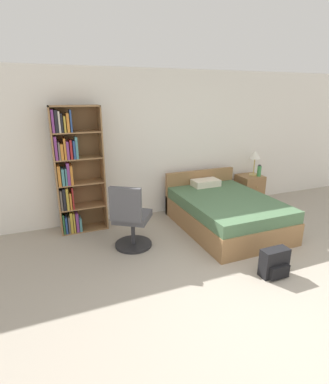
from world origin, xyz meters
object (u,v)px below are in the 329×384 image
at_px(bookshelf, 73,171).
at_px(water_bottle, 259,171).
at_px(bed, 224,211).
at_px(nightstand, 249,190).
at_px(office_chair, 131,220).
at_px(table_lamp, 255,156).
at_px(backpack_black, 275,263).

bearing_deg(bookshelf, water_bottle, -2.17).
xyz_separation_m(bed, nightstand, (1.10, 0.79, 0.02)).
xyz_separation_m(nightstand, water_bottle, (0.12, -0.11, 0.41)).
relative_size(bed, office_chair, 1.96).
height_order(nightstand, table_lamp, table_lamp).
xyz_separation_m(bookshelf, water_bottle, (3.56, -0.13, -0.30)).
xyz_separation_m(table_lamp, water_bottle, (0.05, -0.11, -0.28)).
height_order(office_chair, table_lamp, table_lamp).
relative_size(office_chair, nightstand, 1.65).
xyz_separation_m(bed, water_bottle, (1.22, 0.68, 0.44)).
bearing_deg(bed, water_bottle, 28.94).
bearing_deg(backpack_black, water_bottle, 56.24).
xyz_separation_m(bed, backpack_black, (-0.23, -1.49, -0.11)).
xyz_separation_m(office_chair, water_bottle, (2.91, 0.82, 0.26)).
bearing_deg(table_lamp, bookshelf, 179.52).
distance_m(water_bottle, backpack_black, 2.67).
bearing_deg(bookshelf, office_chair, -55.75).
relative_size(nightstand, table_lamp, 1.20).
height_order(nightstand, backpack_black, nightstand).
bearing_deg(nightstand, water_bottle, -42.74).
bearing_deg(water_bottle, office_chair, -164.21).
bearing_deg(nightstand, table_lamp, -3.40).
height_order(water_bottle, backpack_black, water_bottle).
xyz_separation_m(office_chair, backpack_black, (1.46, -1.35, -0.28)).
height_order(bed, nightstand, bed).
relative_size(bookshelf, water_bottle, 8.62).
relative_size(nightstand, water_bottle, 2.60).
xyz_separation_m(nightstand, backpack_black, (-1.33, -2.28, -0.13)).
relative_size(table_lamp, water_bottle, 2.16).
bearing_deg(table_lamp, water_bottle, -64.61).
height_order(bookshelf, water_bottle, bookshelf).
relative_size(table_lamp, backpack_black, 1.40).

